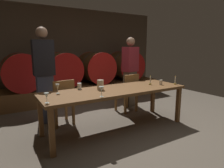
{
  "coord_description": "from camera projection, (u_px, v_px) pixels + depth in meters",
  "views": [
    {
      "loc": [
        -2.08,
        -2.59,
        1.46
      ],
      "look_at": [
        -0.32,
        0.33,
        0.82
      ],
      "focal_mm": 31.05,
      "sensor_mm": 36.0,
      "label": 1
    }
  ],
  "objects": [
    {
      "name": "cup_left",
      "position": [
        79.0,
        86.0,
        3.42
      ],
      "size": [
        0.07,
        0.07,
        0.11
      ],
      "primitive_type": "cylinder",
      "color": "white",
      "rests_on": "dining_table"
    },
    {
      "name": "barrel_shelf",
      "position": [
        81.0,
        91.0,
        5.66
      ],
      "size": [
        5.06,
        0.9,
        0.42
      ],
      "primitive_type": "cube",
      "color": "brown",
      "rests_on": "ground"
    },
    {
      "name": "wine_glass_left",
      "position": [
        47.0,
        96.0,
        2.56
      ],
      "size": [
        0.07,
        0.07,
        0.14
      ],
      "color": "silver",
      "rests_on": "dining_table"
    },
    {
      "name": "wine_glass_center",
      "position": [
        57.0,
        87.0,
        3.1
      ],
      "size": [
        0.07,
        0.07,
        0.15
      ],
      "color": "silver",
      "rests_on": "dining_table"
    },
    {
      "name": "chair_left",
      "position": [
        62.0,
        100.0,
        3.63
      ],
      "size": [
        0.44,
        0.44,
        0.88
      ],
      "rotation": [
        0.0,
        0.0,
        3.25
      ],
      "color": "brown",
      "rests_on": "ground"
    },
    {
      "name": "guest_right",
      "position": [
        130.0,
        71.0,
        4.82
      ],
      "size": [
        0.43,
        0.32,
        1.71
      ],
      "rotation": [
        0.0,
        0.0,
        3.39
      ],
      "color": "brown",
      "rests_on": "ground"
    },
    {
      "name": "wine_barrel_center_right",
      "position": [
        96.0,
        68.0,
        5.78
      ],
      "size": [
        0.92,
        0.9,
        0.92
      ],
      "color": "#513319",
      "rests_on": "barrel_shelf"
    },
    {
      "name": "wine_glass_right",
      "position": [
        101.0,
        89.0,
        2.88
      ],
      "size": [
        0.08,
        0.08,
        0.16
      ],
      "color": "silver",
      "rests_on": "dining_table"
    },
    {
      "name": "candle_left",
      "position": [
        150.0,
        82.0,
        3.84
      ],
      "size": [
        0.05,
        0.05,
        0.19
      ],
      "color": "olive",
      "rests_on": "dining_table"
    },
    {
      "name": "candle_right",
      "position": [
        175.0,
        82.0,
        3.86
      ],
      "size": [
        0.05,
        0.05,
        0.18
      ],
      "color": "olive",
      "rests_on": "dining_table"
    },
    {
      "name": "guest_left",
      "position": [
        44.0,
        75.0,
        3.7
      ],
      "size": [
        0.39,
        0.25,
        1.84
      ],
      "rotation": [
        0.0,
        0.0,
        3.12
      ],
      "color": "#33384C",
      "rests_on": "ground"
    },
    {
      "name": "pitcher",
      "position": [
        100.0,
        85.0,
        3.37
      ],
      "size": [
        0.12,
        0.12,
        0.17
      ],
      "color": "beige",
      "rests_on": "dining_table"
    },
    {
      "name": "ground_plane",
      "position": [
        136.0,
        130.0,
        3.5
      ],
      "size": [
        7.31,
        7.31,
        0.0
      ],
      "primitive_type": "plane",
      "color": "brown"
    },
    {
      "name": "wine_barrel_far_right",
      "position": [
        125.0,
        66.0,
        6.33
      ],
      "size": [
        0.92,
        0.9,
        0.92
      ],
      "color": "#513319",
      "rests_on": "barrel_shelf"
    },
    {
      "name": "dining_table",
      "position": [
        116.0,
        93.0,
        3.44
      ],
      "size": [
        2.63,
        0.84,
        0.74
      ],
      "color": "brown",
      "rests_on": "ground"
    },
    {
      "name": "wine_barrel_far_left",
      "position": [
        21.0,
        72.0,
        4.75
      ],
      "size": [
        0.92,
        0.9,
        0.92
      ],
      "color": "#513319",
      "rests_on": "barrel_shelf"
    },
    {
      "name": "wine_barrel_center_left",
      "position": [
        62.0,
        70.0,
        5.26
      ],
      "size": [
        0.92,
        0.9,
        0.92
      ],
      "color": "brown",
      "rests_on": "barrel_shelf"
    },
    {
      "name": "chair_right",
      "position": [
        128.0,
        91.0,
        4.41
      ],
      "size": [
        0.44,
        0.44,
        0.88
      ],
      "rotation": [
        0.0,
        0.0,
        3.24
      ],
      "color": "brown",
      "rests_on": "ground"
    },
    {
      "name": "back_wall",
      "position": [
        73.0,
        53.0,
        5.92
      ],
      "size": [
        5.63,
        0.24,
        2.59
      ],
      "primitive_type": "cube",
      "color": "#473A2D",
      "rests_on": "ground"
    },
    {
      "name": "cup_right",
      "position": [
        161.0,
        82.0,
        3.83
      ],
      "size": [
        0.06,
        0.06,
        0.09
      ],
      "primitive_type": "cylinder",
      "color": "beige",
      "rests_on": "dining_table"
    }
  ]
}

